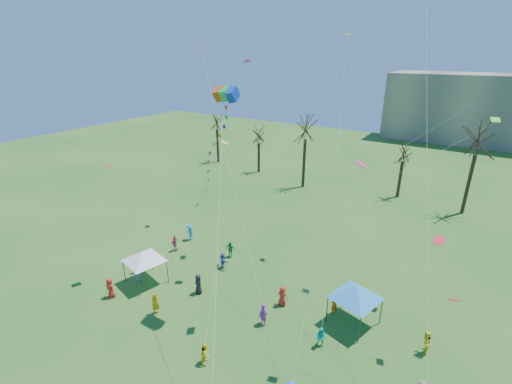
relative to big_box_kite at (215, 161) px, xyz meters
The scene contains 7 objects.
ground 13.81m from the big_box_kite, 61.02° to the right, with size 160.00×160.00×0.00m, color #22591C.
bare_tree_row 31.92m from the big_box_kite, 77.15° to the left, with size 67.06×9.56×12.28m.
big_box_kite is the anchor object (origin of this frame).
canopy_tent_white 12.63m from the big_box_kite, behind, with size 4.15×4.15×3.20m.
canopy_tent_blue 14.23m from the big_box_kite, 23.17° to the left, with size 4.25×4.25×3.32m.
festival_crowd 11.72m from the big_box_kite, 41.39° to the left, with size 27.07×13.23×1.84m.
small_kites_aloft 6.74m from the big_box_kite, 56.26° to the left, with size 28.58×18.43×33.57m.
Camera 1 is at (12.06, -13.28, 19.54)m, focal length 25.00 mm.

